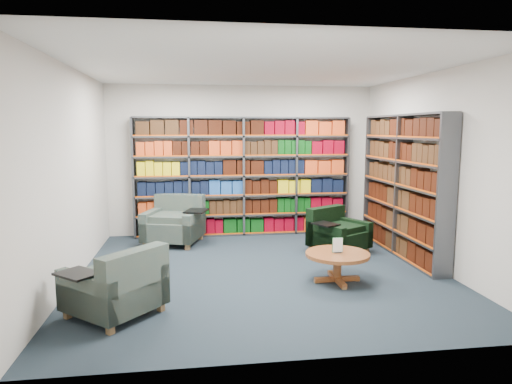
{
  "coord_description": "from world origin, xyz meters",
  "views": [
    {
      "loc": [
        -0.95,
        -6.13,
        1.99
      ],
      "look_at": [
        0.0,
        0.6,
        1.05
      ],
      "focal_mm": 32.0,
      "sensor_mm": 36.0,
      "label": 1
    }
  ],
  "objects": [
    {
      "name": "chair_teal_front",
      "position": [
        -1.74,
        -1.31,
        0.31
      ],
      "size": [
        1.18,
        1.18,
        0.76
      ],
      "color": "#072A38",
      "rests_on": "ground"
    },
    {
      "name": "chair_teal_left",
      "position": [
        -1.26,
        1.88,
        0.33
      ],
      "size": [
        1.19,
        1.14,
        0.82
      ],
      "color": "#072A38",
      "rests_on": "ground"
    },
    {
      "name": "bookshelf_right",
      "position": [
        2.34,
        0.6,
        1.1
      ],
      "size": [
        0.28,
        2.5,
        2.2
      ],
      "color": "#47494F",
      "rests_on": "ground"
    },
    {
      "name": "room_shell",
      "position": [
        0.0,
        0.0,
        1.4
      ],
      "size": [
        5.02,
        5.02,
        2.82
      ],
      "color": "black",
      "rests_on": "ground"
    },
    {
      "name": "chair_green_right",
      "position": [
        1.37,
        0.94,
        0.28
      ],
      "size": [
        1.06,
        1.06,
        0.7
      ],
      "color": "black",
      "rests_on": "ground"
    },
    {
      "name": "coffee_table",
      "position": [
        0.91,
        -0.56,
        0.31
      ],
      "size": [
        0.83,
        0.83,
        0.58
      ],
      "color": "#995020",
      "rests_on": "ground"
    },
    {
      "name": "bookshelf_back",
      "position": [
        0.0,
        2.34,
        1.1
      ],
      "size": [
        4.0,
        0.28,
        2.2
      ],
      "color": "#47494F",
      "rests_on": "ground"
    }
  ]
}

